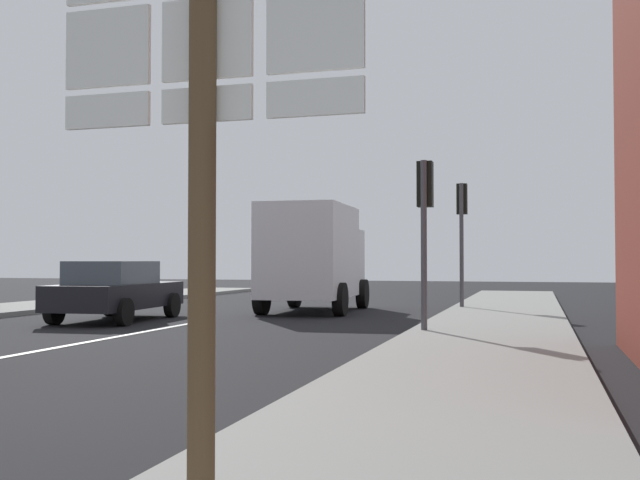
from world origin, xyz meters
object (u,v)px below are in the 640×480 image
route_sign_post (204,157)px  traffic_light_far_right (462,217)px  delivery_truck (314,255)px  sedan_far (116,290)px  traffic_light_near_right (425,206)px

route_sign_post → traffic_light_far_right: bearing=91.5°
delivery_truck → traffic_light_far_right: bearing=20.0°
sedan_far → traffic_light_far_right: size_ratio=1.15×
sedan_far → delivery_truck: delivery_truck is taller
traffic_light_near_right → traffic_light_far_right: size_ratio=0.92×
delivery_truck → sedan_far: bearing=-129.8°
delivery_truck → route_sign_post: bearing=-75.0°
route_sign_post → traffic_light_far_right: traffic_light_far_right is taller
route_sign_post → delivery_truck: bearing=105.0°
traffic_light_near_right → route_sign_post: bearing=-87.5°
sedan_far → route_sign_post: (8.34, -12.69, 1.24)m
route_sign_post → traffic_light_near_right: traffic_light_near_right is taller
sedan_far → traffic_light_near_right: (7.85, -1.57, 1.79)m
sedan_far → route_sign_post: size_ratio=1.35×
sedan_far → delivery_truck: (3.74, 4.49, 0.89)m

